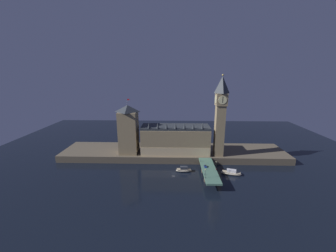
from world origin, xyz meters
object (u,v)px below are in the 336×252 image
Objects in this scene: victoria_tower at (128,129)px; pedestrian_far_rail at (201,161)px; clock_tower at (220,114)px; pedestrian_mid_walk at (216,169)px; street_lamp_mid at (216,164)px; street_lamp_near at (205,172)px; boat_downstream at (231,173)px; car_northbound_lead at (205,166)px; boat_upstream at (184,170)px; pedestrian_near_rail at (205,174)px.

victoria_tower is 28.42× the size of pedestrian_far_rail.
clock_tower is 50.92m from pedestrian_mid_walk.
clock_tower is at bearing 75.64° from street_lamp_mid.
clock_tower is at bearing 67.83° from street_lamp_near.
car_northbound_lead is at bearing -178.68° from boat_downstream.
car_northbound_lead is at bearing 81.22° from street_lamp_near.
pedestrian_far_rail is at bearing -137.27° from clock_tower.
clock_tower is at bearing 33.84° from boat_upstream.
street_lamp_mid is at bearing 44.90° from pedestrian_near_rail.
victoria_tower reaches higher than car_northbound_lead.
pedestrian_mid_walk reaches higher than boat_downstream.
victoria_tower is at bearing 177.05° from clock_tower.
victoria_tower is 7.33× the size of street_lamp_near.
victoria_tower is (-84.51, 4.35, -15.90)m from clock_tower.
pedestrian_near_rail is 5.80m from street_lamp_near.
clock_tower reaches higher than street_lamp_mid.
street_lamp_near reaches higher than pedestrian_far_rail.
clock_tower is 45.12× the size of pedestrian_near_rail.
boat_upstream is 39.05m from boat_downstream.
clock_tower is at bearing 66.12° from pedestrian_near_rail.
clock_tower is at bearing 42.73° from pedestrian_far_rail.
car_northbound_lead is 18.83m from boat_upstream.
pedestrian_mid_walk is 0.10× the size of boat_downstream.
boat_downstream is (5.92, -26.33, -43.94)m from clock_tower.
car_northbound_lead is 19.10m from street_lamp_near.
pedestrian_mid_walk is 16.78m from boat_downstream.
pedestrian_far_rail is 0.28× the size of street_lamp_mid.
boat_upstream is at bearing 128.34° from pedestrian_near_rail.
pedestrian_mid_walk is at bearing -99.48° from street_lamp_mid.
street_lamp_mid is (-7.84, -30.60, -34.67)m from clock_tower.
boat_upstream is at bearing 164.55° from car_northbound_lead.
street_lamp_mid is at bearing -104.36° from clock_tower.
pedestrian_mid_walk reaches higher than pedestrian_near_rail.
street_lamp_near is 0.53× the size of boat_upstream.
clock_tower is 42.44× the size of pedestrian_mid_walk.
pedestrian_far_rail is at bearing 90.00° from pedestrian_near_rail.
pedestrian_near_rail is at bearing -113.88° from clock_tower.
victoria_tower reaches higher than street_lamp_near.
pedestrian_far_rail is 0.26× the size of street_lamp_near.
street_lamp_near is (-18.46, -45.32, -34.35)m from clock_tower.
boat_downstream is at bearing 25.22° from pedestrian_mid_walk.
boat_upstream is at bearing 173.71° from boat_downstream.
pedestrian_mid_walk is (7.37, -6.17, 0.27)m from car_northbound_lead.
pedestrian_far_rail is 0.11× the size of boat_downstream.
victoria_tower is at bearing 143.06° from street_lamp_near.
clock_tower is 51.57m from boat_downstream.
victoria_tower is at bearing 155.50° from street_lamp_mid.
street_lamp_near is at bearing -36.94° from victoria_tower.
car_northbound_lead is 0.61× the size of street_lamp_mid.
victoria_tower is 12.93× the size of car_northbound_lead.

